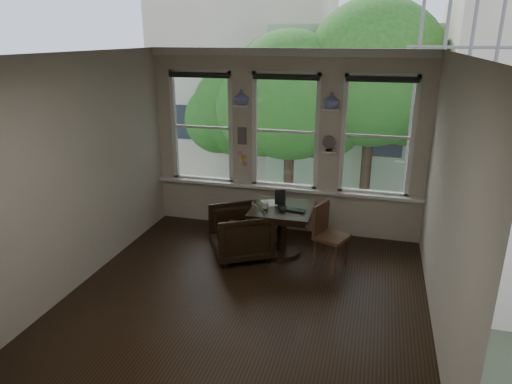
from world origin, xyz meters
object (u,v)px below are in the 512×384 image
(table, at_px, (282,231))
(side_chair_right, at_px, (332,237))
(mug, at_px, (265,205))
(armchair_left, at_px, (240,233))
(laptop, at_px, (293,211))

(table, bearing_deg, side_chair_right, -14.91)
(side_chair_right, bearing_deg, table, 97.06)
(side_chair_right, height_order, mug, side_chair_right)
(table, distance_m, armchair_left, 0.65)
(table, xyz_separation_m, side_chair_right, (0.77, -0.20, 0.09))
(table, height_order, laptop, laptop)
(table, height_order, armchair_left, armchair_left)
(side_chair_right, bearing_deg, mug, 105.58)
(armchair_left, height_order, laptop, laptop)
(side_chair_right, xyz_separation_m, laptop, (-0.58, 0.08, 0.30))
(laptop, height_order, mug, mug)
(armchair_left, bearing_deg, table, 82.29)
(table, height_order, mug, mug)
(armchair_left, xyz_separation_m, side_chair_right, (1.36, 0.05, 0.08))
(laptop, xyz_separation_m, mug, (-0.43, 0.03, 0.04))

